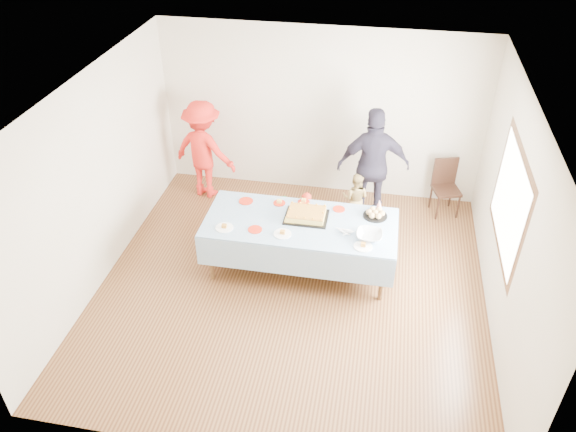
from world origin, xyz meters
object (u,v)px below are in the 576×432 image
(party_table, at_px, (300,225))
(dining_chair, at_px, (445,183))
(birthday_cake, at_px, (306,215))
(adult_left, at_px, (204,150))

(party_table, distance_m, dining_chair, 2.68)
(birthday_cake, xyz_separation_m, dining_chair, (1.90, 1.70, -0.34))
(dining_chair, relative_size, adult_left, 0.54)
(dining_chair, distance_m, adult_left, 3.80)
(birthday_cake, bearing_deg, dining_chair, 41.82)
(party_table, height_order, adult_left, adult_left)
(party_table, bearing_deg, dining_chair, 42.69)
(party_table, relative_size, adult_left, 1.55)
(birthday_cake, relative_size, adult_left, 0.35)
(adult_left, bearing_deg, birthday_cake, 155.12)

